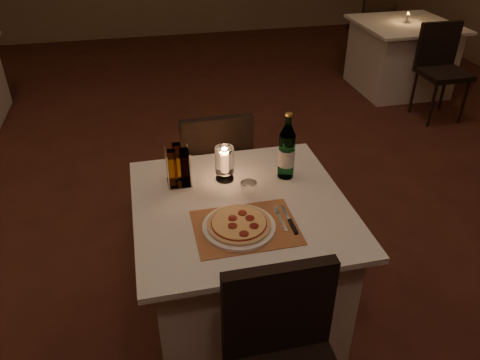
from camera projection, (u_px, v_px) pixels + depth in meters
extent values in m
cube|color=#4C2218|center=(207.00, 244.00, 3.09)|extent=(8.00, 10.00, 0.02)
cube|color=silver|center=(241.00, 265.00, 2.40)|extent=(0.88, 0.88, 0.71)
cube|color=silver|center=(241.00, 206.00, 2.20)|extent=(1.00, 1.00, 0.03)
cube|color=black|center=(278.00, 310.00, 1.72)|extent=(0.42, 0.05, 0.42)
cube|color=black|center=(213.00, 168.00, 3.00)|extent=(0.42, 0.42, 0.05)
cube|color=black|center=(217.00, 151.00, 2.73)|extent=(0.42, 0.05, 0.42)
cylinder|color=black|center=(234.00, 182.00, 3.30)|extent=(0.03, 0.03, 0.44)
cylinder|color=black|center=(186.00, 188.00, 3.24)|extent=(0.03, 0.03, 0.44)
cylinder|color=black|center=(245.00, 210.00, 3.02)|extent=(0.03, 0.03, 0.44)
cylinder|color=black|center=(193.00, 217.00, 2.96)|extent=(0.03, 0.03, 0.44)
cube|color=#A46639|center=(246.00, 227.00, 2.04)|extent=(0.45, 0.34, 0.00)
cylinder|color=white|center=(239.00, 227.00, 2.03)|extent=(0.32, 0.32, 0.01)
cylinder|color=#D8B77F|center=(239.00, 224.00, 2.02)|extent=(0.28, 0.28, 0.01)
cylinder|color=maroon|center=(239.00, 223.00, 2.02)|extent=(0.24, 0.24, 0.00)
cylinder|color=#EACC7F|center=(239.00, 222.00, 2.02)|extent=(0.24, 0.24, 0.00)
cylinder|color=maroon|center=(250.00, 218.00, 2.04)|extent=(0.04, 0.04, 0.00)
cylinder|color=maroon|center=(242.00, 213.00, 2.07)|extent=(0.04, 0.04, 0.00)
cylinder|color=maroon|center=(233.00, 218.00, 2.04)|extent=(0.04, 0.04, 0.00)
cylinder|color=maroon|center=(233.00, 226.00, 1.99)|extent=(0.04, 0.04, 0.00)
cylinder|color=maroon|center=(244.00, 234.00, 1.95)|extent=(0.04, 0.04, 0.00)
cylinder|color=maroon|center=(254.00, 226.00, 1.99)|extent=(0.04, 0.04, 0.00)
cube|color=silver|center=(282.00, 221.00, 2.07)|extent=(0.01, 0.14, 0.00)
cube|color=silver|center=(276.00, 210.00, 2.14)|extent=(0.02, 0.05, 0.00)
cube|color=black|center=(293.00, 227.00, 2.03)|extent=(0.02, 0.10, 0.01)
cube|color=silver|center=(285.00, 213.00, 2.13)|extent=(0.01, 0.12, 0.00)
cylinder|color=#559E67|center=(286.00, 156.00, 2.34)|extent=(0.08, 0.08, 0.24)
cylinder|color=#559E67|center=(289.00, 120.00, 2.23)|extent=(0.03, 0.03, 0.04)
cylinder|color=gold|center=(289.00, 115.00, 2.21)|extent=(0.03, 0.03, 0.01)
cylinder|color=silver|center=(286.00, 157.00, 2.34)|extent=(0.08, 0.08, 0.09)
cylinder|color=white|center=(225.00, 179.00, 2.37)|extent=(0.09, 0.09, 0.01)
cylinder|color=white|center=(225.00, 175.00, 2.36)|extent=(0.02, 0.02, 0.04)
cylinder|color=white|center=(225.00, 160.00, 2.31)|extent=(0.10, 0.10, 0.14)
cylinder|color=white|center=(225.00, 162.00, 2.32)|extent=(0.03, 0.03, 0.10)
ellipsoid|color=orange|center=(224.00, 151.00, 2.28)|extent=(0.02, 0.02, 0.03)
cube|color=white|center=(180.00, 183.00, 2.34)|extent=(0.12, 0.12, 0.01)
cylinder|color=white|center=(168.00, 174.00, 2.24)|extent=(0.01, 0.01, 0.18)
cylinder|color=white|center=(191.00, 171.00, 2.26)|extent=(0.01, 0.01, 0.18)
cylinder|color=white|center=(166.00, 162.00, 2.33)|extent=(0.01, 0.01, 0.18)
cylinder|color=white|center=(188.00, 160.00, 2.35)|extent=(0.01, 0.01, 0.18)
cube|color=#BF8C33|center=(173.00, 169.00, 2.26)|extent=(0.04, 0.04, 0.20)
cube|color=#3F1E14|center=(185.00, 167.00, 2.27)|extent=(0.04, 0.04, 0.20)
cube|color=#BF8C33|center=(178.00, 162.00, 2.31)|extent=(0.04, 0.04, 0.20)
cube|color=silver|center=(400.00, 58.00, 5.19)|extent=(0.88, 0.88, 0.71)
cube|color=silver|center=(406.00, 24.00, 4.99)|extent=(1.00, 1.00, 0.03)
cube|color=black|center=(444.00, 74.00, 4.47)|extent=(0.42, 0.42, 0.05)
cube|color=black|center=(438.00, 44.00, 4.50)|extent=(0.42, 0.05, 0.42)
cylinder|color=black|center=(432.00, 105.00, 4.43)|extent=(0.03, 0.03, 0.44)
cylinder|color=black|center=(464.00, 102.00, 4.50)|extent=(0.03, 0.03, 0.44)
cylinder|color=black|center=(413.00, 92.00, 4.71)|extent=(0.03, 0.03, 0.44)
cylinder|color=black|center=(443.00, 89.00, 4.78)|extent=(0.03, 0.03, 0.44)
cube|color=black|center=(369.00, 30.00, 5.79)|extent=(0.42, 0.42, 0.05)
cube|color=black|center=(379.00, 14.00, 5.51)|extent=(0.42, 0.05, 0.42)
cylinder|color=black|center=(372.00, 44.00, 6.09)|extent=(0.03, 0.03, 0.44)
cylinder|color=black|center=(348.00, 46.00, 6.02)|extent=(0.03, 0.03, 0.44)
cylinder|color=black|center=(385.00, 52.00, 5.81)|extent=(0.03, 0.03, 0.44)
cylinder|color=black|center=(359.00, 54.00, 5.75)|extent=(0.03, 0.03, 0.44)
cylinder|color=white|center=(407.00, 18.00, 4.95)|extent=(0.03, 0.03, 0.09)
ellipsoid|color=orange|center=(408.00, 13.00, 4.93)|extent=(0.01, 0.01, 0.02)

